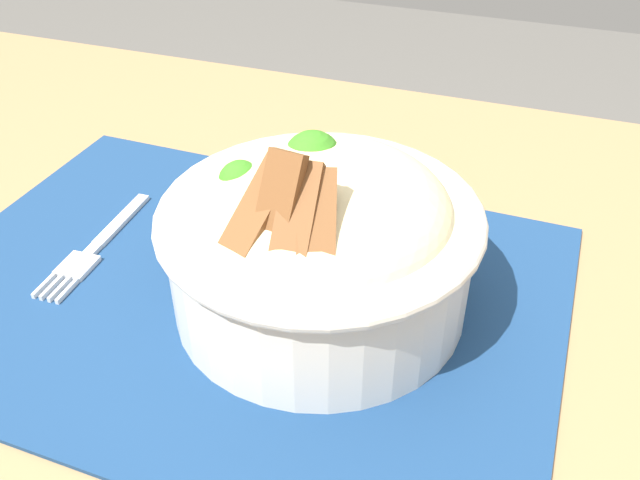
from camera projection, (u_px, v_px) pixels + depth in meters
table at (242, 406)px, 0.48m from camera, size 1.40×0.77×0.77m
placemat at (236, 291)px, 0.46m from camera, size 0.43×0.31×0.00m
bowl at (319, 236)px, 0.42m from camera, size 0.20×0.20×0.13m
fork at (94, 248)px, 0.49m from camera, size 0.02×0.13×0.00m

